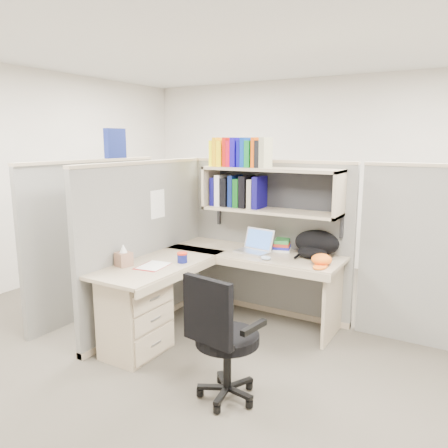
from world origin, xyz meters
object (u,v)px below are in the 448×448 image
Objects in this scene: backpack at (315,244)px; task_chair at (224,357)px; desk at (169,299)px; laptop at (253,241)px; snack_canister at (182,257)px.

backpack is 0.45× the size of task_chair.
desk is at bearing 149.84° from task_chair.
laptop is at bearing 64.28° from desk.
snack_canister is at bearing 85.13° from desk.
laptop is 0.76× the size of backpack.
snack_canister reaches higher than desk.
backpack is at bearing 85.03° from task_chair.
laptop is (0.40, 0.83, 0.41)m from desk.
task_chair is at bearing -82.30° from backpack.
desk is 0.39m from snack_canister.
backpack is (0.58, 0.15, 0.01)m from laptop.
laptop is 0.35× the size of task_chair.
snack_canister is (-0.97, -0.80, -0.08)m from backpack.
backpack is 1.26m from snack_canister.
task_chair reaches higher than snack_canister.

